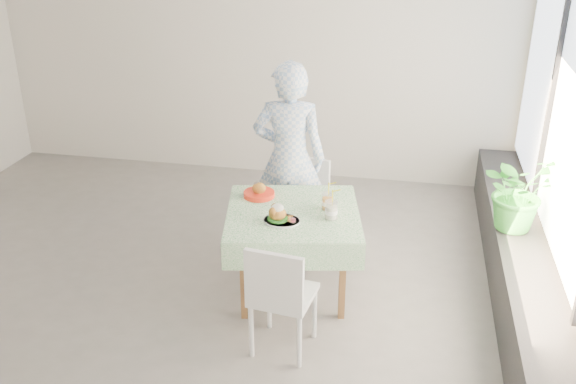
% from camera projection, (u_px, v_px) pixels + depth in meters
% --- Properties ---
extents(floor, '(6.00, 6.00, 0.00)m').
position_uv_depth(floor, '(185.00, 276.00, 5.61)').
color(floor, '#64625F').
rests_on(floor, ground).
extents(wall_back, '(6.00, 0.02, 2.80)m').
position_uv_depth(wall_back, '(252.00, 55.00, 7.27)').
color(wall_back, silver).
rests_on(wall_back, ground).
extents(window_ledge, '(0.40, 4.80, 0.50)m').
position_uv_depth(window_ledge, '(523.00, 286.00, 5.01)').
color(window_ledge, black).
rests_on(window_ledge, ground).
extents(cafe_table, '(1.22, 1.22, 0.74)m').
position_uv_depth(cafe_table, '(293.00, 243.00, 5.22)').
color(cafe_table, brown).
rests_on(cafe_table, ground).
extents(chair_far, '(0.46, 0.46, 0.81)m').
position_uv_depth(chair_far, '(304.00, 218.00, 6.09)').
color(chair_far, white).
rests_on(chair_far, ground).
extents(chair_near, '(0.47, 0.47, 0.89)m').
position_uv_depth(chair_near, '(283.00, 316.00, 4.61)').
color(chair_near, white).
rests_on(chair_near, ground).
extents(diner, '(0.69, 0.48, 1.79)m').
position_uv_depth(diner, '(289.00, 159.00, 5.72)').
color(diner, '#84A6D3').
rests_on(diner, ground).
extents(main_dish, '(0.29, 0.29, 0.15)m').
position_uv_depth(main_dish, '(280.00, 216.00, 4.92)').
color(main_dish, white).
rests_on(main_dish, cafe_table).
extents(juice_cup_orange, '(0.10, 0.10, 0.28)m').
position_uv_depth(juice_cup_orange, '(328.00, 202.00, 5.11)').
color(juice_cup_orange, white).
rests_on(juice_cup_orange, cafe_table).
extents(juice_cup_lemonade, '(0.10, 0.10, 0.29)m').
position_uv_depth(juice_cup_lemonade, '(331.00, 211.00, 4.96)').
color(juice_cup_lemonade, white).
rests_on(juice_cup_lemonade, cafe_table).
extents(second_dish, '(0.26, 0.26, 0.12)m').
position_uv_depth(second_dish, '(259.00, 192.00, 5.35)').
color(second_dish, red).
rests_on(second_dish, cafe_table).
extents(potted_plant, '(0.79, 0.78, 0.67)m').
position_uv_depth(potted_plant, '(519.00, 191.00, 5.24)').
color(potted_plant, '#2A7C29').
rests_on(potted_plant, window_ledge).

